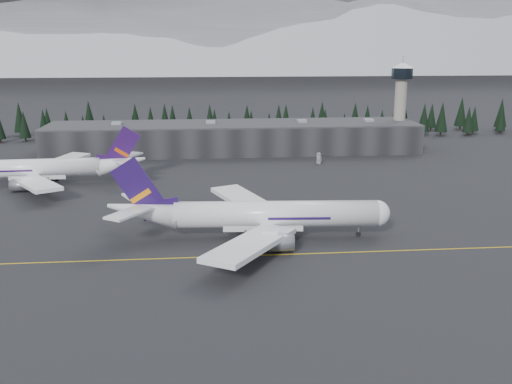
{
  "coord_description": "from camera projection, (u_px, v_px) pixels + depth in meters",
  "views": [
    {
      "loc": [
        -13.17,
        -121.86,
        46.32
      ],
      "look_at": [
        0.0,
        20.0,
        9.0
      ],
      "focal_mm": 40.0,
      "sensor_mm": 36.0,
      "label": 1
    }
  ],
  "objects": [
    {
      "name": "gse_vehicle_a",
      "position": [
        118.0,
        160.0,
        229.68
      ],
      "size": [
        2.64,
        4.95,
        1.32
      ],
      "primitive_type": "imported",
      "rotation": [
        0.0,
        0.0,
        0.09
      ],
      "color": "silver",
      "rests_on": "ground"
    },
    {
      "name": "jet_main",
      "position": [
        251.0,
        215.0,
        138.85
      ],
      "size": [
        69.36,
        63.88,
        20.38
      ],
      "rotation": [
        0.0,
        0.0,
        -0.06
      ],
      "color": "white",
      "rests_on": "ground"
    },
    {
      "name": "jet_parked",
      "position": [
        46.0,
        168.0,
        191.9
      ],
      "size": [
        65.95,
        60.82,
        19.38
      ],
      "rotation": [
        0.0,
        0.0,
        3.18
      ],
      "color": "white",
      "rests_on": "ground"
    },
    {
      "name": "gse_vehicle_b",
      "position": [
        319.0,
        162.0,
        224.29
      ],
      "size": [
        4.92,
        4.27,
        1.6
      ],
      "primitive_type": "imported",
      "rotation": [
        0.0,
        0.0,
        -0.95
      ],
      "color": "silver",
      "rests_on": "ground"
    },
    {
      "name": "treeline",
      "position": [
        230.0,
        123.0,
        284.44
      ],
      "size": [
        360.0,
        20.0,
        15.0
      ],
      "primitive_type": "cube",
      "color": "black",
      "rests_on": "ground"
    },
    {
      "name": "mountain_ridge",
      "position": [
        209.0,
        68.0,
        1093.52
      ],
      "size": [
        4400.0,
        900.0,
        420.0
      ],
      "primitive_type": null,
      "color": "white",
      "rests_on": "ground"
    },
    {
      "name": "terminal",
      "position": [
        234.0,
        137.0,
        249.1
      ],
      "size": [
        160.0,
        30.0,
        12.6
      ],
      "color": "black",
      "rests_on": "ground"
    },
    {
      "name": "ground",
      "position": [
        264.0,
        252.0,
        130.3
      ],
      "size": [
        1400.0,
        1400.0,
        0.0
      ],
      "primitive_type": "plane",
      "color": "black",
      "rests_on": "ground"
    },
    {
      "name": "control_tower",
      "position": [
        401.0,
        96.0,
        254.37
      ],
      "size": [
        10.0,
        10.0,
        37.7
      ],
      "color": "gray",
      "rests_on": "ground"
    },
    {
      "name": "taxiline",
      "position": [
        265.0,
        255.0,
        128.37
      ],
      "size": [
        400.0,
        0.4,
        0.02
      ],
      "primitive_type": "cube",
      "color": "gold",
      "rests_on": "ground"
    }
  ]
}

